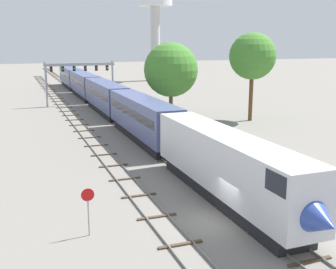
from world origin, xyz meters
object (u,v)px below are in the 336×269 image
signal_gantry (80,73)px  passenger_train (105,96)px  water_tower (155,3)px  stop_sign (88,205)px  trackside_tree_mid (171,70)px  trackside_tree_left (253,56)px

signal_gantry → passenger_train: bearing=-76.4°
water_tower → stop_sign: water_tower is taller
trackside_tree_mid → trackside_tree_left: bearing=-30.7°
passenger_train → signal_gantry: signal_gantry is taller
water_tower → trackside_tree_left: 64.83m
water_tower → trackside_tree_left: bearing=-96.7°
passenger_train → water_tower: bearing=63.0°
water_tower → trackside_tree_left: (-7.43, -63.24, -12.18)m
signal_gantry → trackside_tree_left: trackside_tree_left is taller
signal_gantry → trackside_tree_left: size_ratio=0.99×
signal_gantry → trackside_tree_mid: bearing=-59.2°
passenger_train → water_tower: 58.57m
signal_gantry → trackside_tree_left: (20.06, -23.06, 3.26)m
water_tower → stop_sign: 99.79m
signal_gantry → water_tower: size_ratio=0.45×
passenger_train → trackside_tree_left: 23.37m
signal_gantry → stop_sign: signal_gantry is taller
passenger_train → trackside_tree_left: (17.81, -13.74, 6.33)m
signal_gantry → trackside_tree_left: 30.74m
trackside_tree_mid → water_tower: bearing=73.3°
signal_gantry → water_tower: (27.49, 40.18, 15.44)m
water_tower → trackside_tree_left: water_tower is taller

